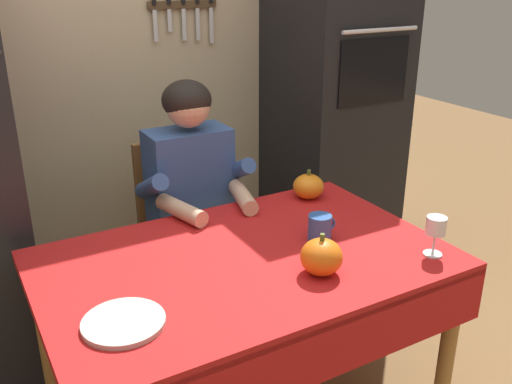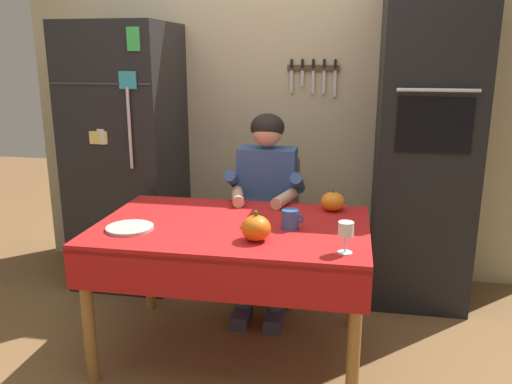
# 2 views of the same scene
# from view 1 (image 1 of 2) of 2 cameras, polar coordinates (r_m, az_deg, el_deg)

# --- Properties ---
(back_wall_assembly) EXTENTS (3.70, 0.13, 2.60)m
(back_wall_assembly) POSITION_cam_1_polar(r_m,az_deg,el_deg) (2.94, -12.47, 13.92)
(back_wall_assembly) COLOR #BCAD89
(back_wall_assembly) RESTS_ON ground
(wall_oven) EXTENTS (0.60, 0.64, 2.10)m
(wall_oven) POSITION_cam_1_polar(r_m,az_deg,el_deg) (3.14, 7.92, 10.05)
(wall_oven) COLOR black
(wall_oven) RESTS_ON ground
(dining_table) EXTENTS (1.40, 0.90, 0.74)m
(dining_table) POSITION_cam_1_polar(r_m,az_deg,el_deg) (2.00, -0.83, -8.94)
(dining_table) COLOR #9E6B33
(dining_table) RESTS_ON ground
(chair_behind_person) EXTENTS (0.40, 0.40, 0.93)m
(chair_behind_person) POSITION_cam_1_polar(r_m,az_deg,el_deg) (2.74, -7.46, -3.66)
(chair_behind_person) COLOR brown
(chair_behind_person) RESTS_ON ground
(seated_person) EXTENTS (0.47, 0.55, 1.25)m
(seated_person) POSITION_cam_1_polar(r_m,az_deg,el_deg) (2.49, -6.03, -0.61)
(seated_person) COLOR #38384C
(seated_person) RESTS_ON ground
(coffee_mug) EXTENTS (0.11, 0.09, 0.10)m
(coffee_mug) POSITION_cam_1_polar(r_m,az_deg,el_deg) (2.09, 6.48, -3.61)
(coffee_mug) COLOR #2D569E
(coffee_mug) RESTS_ON dining_table
(wine_glass) EXTENTS (0.07, 0.07, 0.14)m
(wine_glass) POSITION_cam_1_polar(r_m,az_deg,el_deg) (2.04, 17.69, -3.49)
(wine_glass) COLOR white
(wine_glass) RESTS_ON dining_table
(pumpkin_large) EXTENTS (0.14, 0.14, 0.14)m
(pumpkin_large) POSITION_cam_1_polar(r_m,az_deg,el_deg) (1.87, 6.62, -6.51)
(pumpkin_large) COLOR orange
(pumpkin_large) RESTS_ON dining_table
(pumpkin_medium) EXTENTS (0.13, 0.13, 0.13)m
(pumpkin_medium) POSITION_cam_1_polar(r_m,az_deg,el_deg) (2.46, 5.31, 0.57)
(pumpkin_medium) COLOR orange
(pumpkin_medium) RESTS_ON dining_table
(serving_tray) EXTENTS (0.24, 0.24, 0.02)m
(serving_tray) POSITION_cam_1_polar(r_m,az_deg,el_deg) (1.68, -13.21, -12.68)
(serving_tray) COLOR #B7B2A8
(serving_tray) RESTS_ON dining_table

